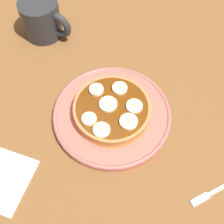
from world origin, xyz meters
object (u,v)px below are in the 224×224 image
banana_slice_2 (89,119)px  coffee_mug (42,18)px  banana_slice_3 (129,122)px  plate (112,115)px  banana_slice_4 (120,88)px  banana_slice_5 (134,106)px  pancake_stack (112,109)px  banana_slice_6 (102,130)px  fork (218,189)px  banana_slice_0 (109,103)px  banana_slice_1 (96,90)px

banana_slice_2 → coffee_mug: (-22.46, 17.84, 0.51)cm
banana_slice_2 → banana_slice_3: same height
plate → banana_slice_3: (4.35, -1.68, 3.29)cm
banana_slice_4 → banana_slice_5: 4.99cm
plate → banana_slice_4: banana_slice_4 is taller
pancake_stack → banana_slice_6: (0.77, -5.71, 1.46)cm
coffee_mug → fork: bearing=-20.2°
banana_slice_0 → banana_slice_3: bearing=-22.1°
coffee_mug → plate: bearing=-28.1°
banana_slice_2 → banana_slice_3: size_ratio=0.83×
banana_slice_0 → banana_slice_4: (0.29, 3.91, 0.06)cm
banana_slice_6 → coffee_mug: size_ratio=0.26×
pancake_stack → banana_slice_1: banana_slice_1 is taller
banana_slice_1 → banana_slice_3: (8.81, -3.52, -0.03)cm
pancake_stack → banana_slice_1: 4.92cm
pancake_stack → banana_slice_1: (-4.38, 1.59, 1.59)cm
banana_slice_4 → fork: bearing=-20.2°
plate → pancake_stack: pancake_stack is taller
plate → banana_slice_5: banana_slice_5 is taller
banana_slice_2 → banana_slice_3: 7.37cm
pancake_stack → banana_slice_3: size_ratio=4.65×
banana_slice_1 → fork: bearing=-12.9°
banana_slice_3 → banana_slice_5: (-0.53, 3.60, -0.07)cm
plate → fork: plate is taller
plate → banana_slice_4: bearing=97.1°
pancake_stack → banana_slice_5: (3.90, 1.67, 1.49)cm
plate → banana_slice_3: banana_slice_3 is taller
banana_slice_4 → banana_slice_5: banana_slice_4 is taller
banana_slice_0 → coffee_mug: 27.30cm
banana_slice_0 → fork: banana_slice_0 is taller
plate → coffee_mug: (-24.89, 13.29, 3.76)cm
banana_slice_1 → banana_slice_5: size_ratio=0.90×
banana_slice_1 → fork: 29.12cm
pancake_stack → banana_slice_5: banana_slice_5 is taller
banana_slice_2 → banana_slice_4: (1.90, 8.89, 0.03)cm
banana_slice_4 → banana_slice_1: bearing=-147.5°
banana_slice_1 → fork: banana_slice_1 is taller
plate → banana_slice_0: (-0.83, 0.43, 3.23)cm
plate → banana_slice_6: banana_slice_6 is taller
banana_slice_2 → banana_slice_6: (3.13, -0.91, -0.05)cm
banana_slice_4 → banana_slice_5: size_ratio=0.94×
banana_slice_4 → coffee_mug: coffee_mug is taller
banana_slice_3 → banana_slice_6: 5.26cm
banana_slice_4 → coffee_mug: size_ratio=0.24×
banana_slice_1 → fork: (28.13, -6.43, -3.91)cm
pancake_stack → banana_slice_4: (-0.46, 4.09, 1.54)cm
banana_slice_4 → banana_slice_6: bearing=-82.8°
pancake_stack → banana_slice_4: 4.40cm
banana_slice_3 → banana_slice_4: 7.75cm
banana_slice_0 → banana_slice_6: size_ratio=1.10×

